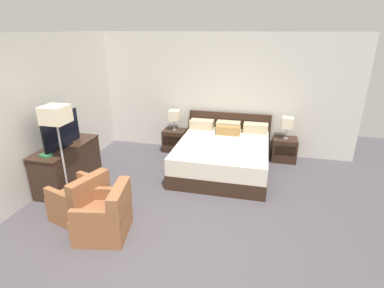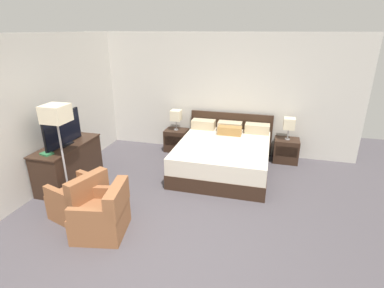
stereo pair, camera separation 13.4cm
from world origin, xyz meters
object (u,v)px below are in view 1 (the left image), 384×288
table_lamp_right (287,123)px  armchair_by_window (81,202)px  dresser (68,165)px  tv (62,131)px  nightstand_right (284,149)px  nightstand_left (175,140)px  table_lamp_left (174,116)px  book_red_cover (46,155)px  armchair_companion (105,217)px  floor_lamp (56,121)px  bed (223,155)px

table_lamp_right → armchair_by_window: (-3.13, -2.99, -0.58)m
dresser → tv: (0.00, -0.02, 0.67)m
armchair_by_window → nightstand_right: bearing=43.7°
nightstand_right → nightstand_left: bearing=180.0°
dresser → armchair_by_window: bearing=-47.2°
table_lamp_left → dresser: 2.58m
book_red_cover → armchair_by_window: size_ratio=0.22×
table_lamp_right → armchair_companion: size_ratio=0.59×
nightstand_left → nightstand_right: same height
table_lamp_left → dresser: table_lamp_left is taller
nightstand_right → floor_lamp: 4.61m
table_lamp_left → floor_lamp: size_ratio=0.29×
dresser → book_red_cover: size_ratio=7.38×
floor_lamp → table_lamp_left: bearing=66.9°
bed → nightstand_left: size_ratio=4.04×
book_red_cover → armchair_companion: 1.64m
table_lamp_left → book_red_cover: table_lamp_left is taller
nightstand_left → nightstand_right: 2.52m
book_red_cover → armchair_companion: book_red_cover is taller
nightstand_left → table_lamp_left: bearing=90.0°
nightstand_left → armchair_by_window: (-0.61, -2.98, 0.03)m
armchair_companion → nightstand_left: bearing=89.2°
tv → book_red_cover: tv is taller
table_lamp_right → dresser: size_ratio=0.34×
table_lamp_left → tv: size_ratio=0.50×
bed → table_lamp_right: size_ratio=4.44×
table_lamp_right → nightstand_right: bearing=-90.0°
bed → table_lamp_left: size_ratio=4.44×
bed → table_lamp_right: bearing=31.5°
armchair_by_window → floor_lamp: bearing=142.5°
nightstand_left → table_lamp_right: bearing=0.0°
tv → armchair_by_window: size_ratio=1.11×
book_red_cover → table_lamp_left: bearing=60.8°
bed → floor_lamp: floor_lamp is taller
table_lamp_right → bed: bearing=-148.5°
tv → armchair_by_window: 1.43m
book_red_cover → tv: bearing=88.4°
bed → tv: size_ratio=2.21×
table_lamp_left → nightstand_left: bearing=-90.0°
dresser → tv: tv is taller
book_red_cover → table_lamp_right: bearing=33.0°
nightstand_left → dresser: 2.54m
bed → armchair_companion: 2.81m
table_lamp_right → armchair_companion: table_lamp_right is taller
table_lamp_left → book_red_cover: size_ratio=2.53×
book_red_cover → floor_lamp: bearing=-4.3°
nightstand_right → armchair_companion: size_ratio=0.65×
nightstand_left → armchair_companion: size_ratio=0.65×
dresser → table_lamp_right: bearing=27.9°
nightstand_right → table_lamp_right: size_ratio=1.10×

